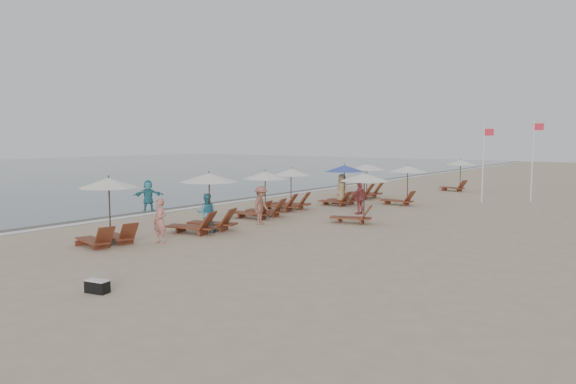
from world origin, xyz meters
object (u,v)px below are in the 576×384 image
Objects in this scene: lounger_station_1 at (205,204)px; beachgoer_far_b at (342,189)px; lounger_station_2 at (261,195)px; beachgoer_mid_a at (207,213)px; beachgoer_far_a at (360,198)px; flag_pole_near at (484,160)px; lounger_station_5 at (363,182)px; waterline_walker at (148,196)px; inland_station_1 at (404,180)px; inland_station_2 at (458,171)px; beachgoer_near at (160,221)px; lounger_station_3 at (287,191)px; lounger_station_4 at (341,184)px; beachgoer_mid_b at (261,205)px; lounger_station_0 at (106,211)px; inland_station_0 at (359,191)px; duffel_bag at (97,286)px.

lounger_station_1 is 1.59× the size of beachgoer_far_b.
lounger_station_2 is 1.63× the size of beachgoer_mid_a.
beachgoer_far_a is 9.46m from flag_pole_near.
lounger_station_5 reaches higher than waterline_walker.
lounger_station_1 reaches higher than inland_station_1.
inland_station_2 is 11.83m from beachgoer_far_b.
beachgoer_far_b is (-2.94, 3.21, 0.05)m from beachgoer_far_a.
lounger_station_3 is at bearing 97.46° from beachgoer_near.
inland_station_2 reaches higher than lounger_station_2.
lounger_station_4 is 3.84m from beachgoer_far_a.
beachgoer_mid_b is 7.44m from waterline_walker.
lounger_station_0 is 1.47× the size of beachgoer_near.
waterline_walker is 19.10m from flag_pole_near.
inland_station_1 is at bearing 99.26° from inland_station_0.
inland_station_0 reaches higher than beachgoer_near.
lounger_station_3 is 15.99m from duffel_bag.
lounger_station_0 reaches higher than inland_station_0.
inland_station_0 reaches higher than lounger_station_5.
lounger_station_1 is at bearing -169.97° from beachgoer_far_b.
beachgoer_mid_a is at bearing 157.22° from beachgoer_mid_b.
beachgoer_far_b is (0.29, 6.97, -0.20)m from lounger_station_2.
lounger_station_4 is at bearing -6.82° from beachgoer_mid_b.
lounger_station_0 is 3.84× the size of duffel_bag.
lounger_station_2 reaches higher than beachgoer_mid_a.
inland_station_0 and inland_station_2 have the same top height.
lounger_station_0 is 14.92m from lounger_station_4.
beachgoer_far_a reaches higher than beachgoer_mid_a.
beachgoer_mid_a is at bearing -101.24° from inland_station_1.
lounger_station_2 is 6.50m from lounger_station_4.
beachgoer_near is at bearing -80.14° from lounger_station_3.
lounger_station_5 is 1.76× the size of beachgoer_near.
lounger_station_5 is 7.22m from flag_pole_near.
lounger_station_0 is 0.84× the size of lounger_station_5.
flag_pole_near is at bearing 49.69° from inland_station_1.
waterline_walker is (-6.13, -1.69, -0.25)m from lounger_station_2.
beachgoer_far_b is at bearing 77.24° from lounger_station_3.
beachgoer_mid_a is (1.41, -7.31, -0.20)m from lounger_station_3.
lounger_station_0 is 0.92× the size of lounger_station_3.
lounger_station_1 is 0.96× the size of lounger_station_5.
beachgoer_mid_b is at bearing -165.30° from beachgoer_far_b.
beachgoer_far_a is (3.24, 3.76, -0.25)m from lounger_station_2.
waterline_walker is at bearing -164.56° from lounger_station_2.
beachgoer_near is 0.95× the size of beachgoer_far_b.
lounger_station_0 is 21.96m from flag_pole_near.
inland_station_0 is 2.89m from beachgoer_far_a.
flag_pole_near reaches higher than beachgoer_far_b.
flag_pole_near reaches higher than lounger_station_0.
beachgoer_far_b is at bearing -122.91° from beachgoer_far_a.
lounger_station_1 is 1.06× the size of inland_station_2.
inland_station_0 reaches higher than beachgoer_far_b.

